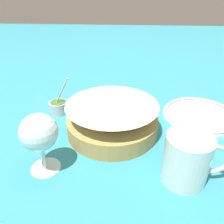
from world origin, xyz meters
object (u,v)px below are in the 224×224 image
at_px(food_basket, 112,121).
at_px(sauce_cup, 59,107).
at_px(beer_mug, 187,161).
at_px(side_plate, 200,114).
at_px(wine_glass, 39,134).

bearing_deg(food_basket, sauce_cup, 150.83).
height_order(beer_mug, side_plate, beer_mug).
bearing_deg(beer_mug, wine_glass, 178.31).
relative_size(food_basket, beer_mug, 1.85).
xyz_separation_m(food_basket, sauce_cup, (-0.18, 0.10, -0.02)).
distance_m(food_basket, wine_glass, 0.22).
xyz_separation_m(food_basket, wine_glass, (-0.14, -0.15, 0.06)).
bearing_deg(food_basket, side_plate, 22.00).
bearing_deg(beer_mug, side_plate, 68.25).
distance_m(sauce_cup, beer_mug, 0.44).
bearing_deg(wine_glass, side_plate, 32.22).
xyz_separation_m(sauce_cup, side_plate, (0.46, 0.01, -0.01)).
relative_size(beer_mug, side_plate, 0.59).
distance_m(food_basket, side_plate, 0.30).
height_order(sauce_cup, wine_glass, wine_glass).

